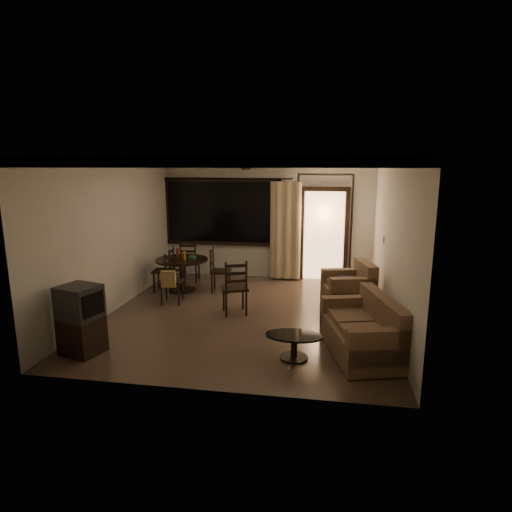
% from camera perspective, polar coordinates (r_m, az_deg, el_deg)
% --- Properties ---
extents(ground, '(5.50, 5.50, 0.00)m').
position_cam_1_polar(ground, '(7.94, -1.28, -7.77)').
color(ground, '#7F6651').
rests_on(ground, ground).
extents(room_shell, '(5.50, 6.70, 5.50)m').
position_cam_1_polar(room_shell, '(9.19, 4.38, 6.63)').
color(room_shell, beige).
rests_on(room_shell, ground).
extents(dining_table, '(1.13, 1.13, 0.93)m').
position_cam_1_polar(dining_table, '(9.38, -9.85, -1.27)').
color(dining_table, black).
rests_on(dining_table, ground).
extents(dining_chair_west, '(0.46, 0.46, 0.95)m').
position_cam_1_polar(dining_chair_west, '(9.51, -12.12, -2.91)').
color(dining_chair_west, black).
rests_on(dining_chair_west, ground).
extents(dining_chair_east, '(0.46, 0.46, 0.95)m').
position_cam_1_polar(dining_chair_east, '(9.29, -4.77, -3.03)').
color(dining_chair_east, black).
rests_on(dining_chair_east, ground).
extents(dining_chair_south, '(0.46, 0.51, 0.95)m').
position_cam_1_polar(dining_chair_south, '(8.64, -11.14, -4.22)').
color(dining_chair_south, black).
rests_on(dining_chair_south, ground).
extents(dining_chair_north, '(0.46, 0.46, 0.95)m').
position_cam_1_polar(dining_chair_north, '(10.19, -8.77, -1.77)').
color(dining_chair_north, black).
rests_on(dining_chair_north, ground).
extents(tv_cabinet, '(0.64, 0.60, 1.02)m').
position_cam_1_polar(tv_cabinet, '(6.71, -22.30, -7.86)').
color(tv_cabinet, black).
rests_on(tv_cabinet, ground).
extents(sofa, '(1.19, 1.72, 0.83)m').
position_cam_1_polar(sofa, '(6.44, 14.30, -9.81)').
color(sofa, '#44281F').
rests_on(sofa, ground).
extents(armchair, '(1.04, 1.04, 0.87)m').
position_cam_1_polar(armchair, '(8.38, 12.49, -4.39)').
color(armchair, '#44281F').
rests_on(armchair, ground).
extents(coffee_table, '(0.82, 0.49, 0.36)m').
position_cam_1_polar(coffee_table, '(6.17, 5.10, -11.42)').
color(coffee_table, black).
rests_on(coffee_table, ground).
extents(side_chair, '(0.58, 0.58, 1.03)m').
position_cam_1_polar(side_chair, '(7.89, -2.83, -5.57)').
color(side_chair, black).
rests_on(side_chair, ground).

